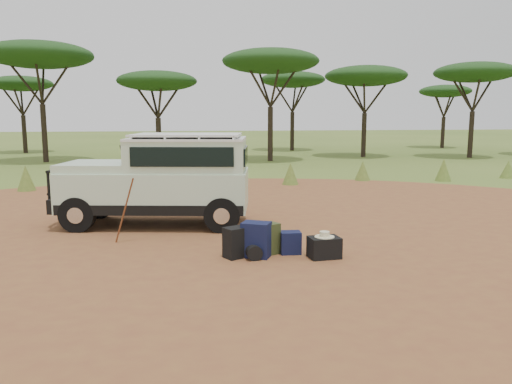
{
  "coord_description": "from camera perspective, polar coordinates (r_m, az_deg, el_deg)",
  "views": [
    {
      "loc": [
        -0.99,
        -9.07,
        2.5
      ],
      "look_at": [
        0.51,
        0.5,
        1.0
      ],
      "focal_mm": 35.0,
      "sensor_mm": 36.0,
      "label": 1
    }
  ],
  "objects": [
    {
      "name": "ground",
      "position": [
        9.47,
        -2.58,
        -6.53
      ],
      "size": [
        140.0,
        140.0,
        0.0
      ],
      "primitive_type": "plane",
      "color": "#4E6825",
      "rests_on": "ground"
    },
    {
      "name": "dirt_clearing",
      "position": [
        9.46,
        -2.58,
        -6.5
      ],
      "size": [
        23.0,
        23.0,
        0.01
      ],
      "primitive_type": "cylinder",
      "color": "brown",
      "rests_on": "ground"
    },
    {
      "name": "grass_fringe",
      "position": [
        17.9,
        -5.29,
        2.05
      ],
      "size": [
        36.6,
        1.6,
        0.9
      ],
      "color": "#4E6825",
      "rests_on": "ground"
    },
    {
      "name": "acacia_treeline",
      "position": [
        29.03,
        -5.56,
        13.46
      ],
      "size": [
        46.7,
        13.2,
        6.26
      ],
      "color": "#2D2219",
      "rests_on": "ground"
    },
    {
      "name": "safari_vehicle",
      "position": [
        11.51,
        -10.66,
        1.19
      ],
      "size": [
        4.51,
        2.4,
        2.09
      ],
      "rotation": [
        0.0,
        0.0,
        -0.17
      ],
      "color": "beige",
      "rests_on": "ground"
    },
    {
      "name": "walking_staff",
      "position": [
        10.05,
        -14.8,
        -2.09
      ],
      "size": [
        0.44,
        0.21,
        1.3
      ],
      "primitive_type": "cylinder",
      "rotation": [
        0.32,
        0.0,
        1.17
      ],
      "color": "brown",
      "rests_on": "ground"
    },
    {
      "name": "backpack_black",
      "position": [
        8.83,
        -2.28,
        -5.8
      ],
      "size": [
        0.49,
        0.45,
        0.55
      ],
      "primitive_type": "cube",
      "rotation": [
        0.0,
        0.0,
        0.48
      ],
      "color": "black",
      "rests_on": "ground"
    },
    {
      "name": "backpack_navy",
      "position": [
        8.86,
        0.03,
        -5.48
      ],
      "size": [
        0.58,
        0.52,
        0.63
      ],
      "primitive_type": "cube",
      "rotation": [
        0.0,
        0.0,
        -0.46
      ],
      "color": "#12163A",
      "rests_on": "ground"
    },
    {
      "name": "backpack_olive",
      "position": [
        9.04,
        1.27,
        -5.39
      ],
      "size": [
        0.5,
        0.45,
        0.57
      ],
      "primitive_type": "cube",
      "rotation": [
        0.0,
        0.0,
        0.48
      ],
      "color": "#3B3E1C",
      "rests_on": "ground"
    },
    {
      "name": "duffel_navy",
      "position": [
        9.11,
        3.96,
        -5.81
      ],
      "size": [
        0.38,
        0.3,
        0.41
      ],
      "primitive_type": "cube",
      "rotation": [
        0.0,
        0.0,
        -0.05
      ],
      "color": "#12163A",
      "rests_on": "ground"
    },
    {
      "name": "hard_case",
      "position": [
        8.91,
        7.81,
        -6.31
      ],
      "size": [
        0.57,
        0.43,
        0.38
      ],
      "primitive_type": "cube",
      "rotation": [
        0.0,
        0.0,
        0.09
      ],
      "color": "black",
      "rests_on": "ground"
    },
    {
      "name": "stuff_sack",
      "position": [
        8.76,
        -0.29,
        -6.87
      ],
      "size": [
        0.29,
        0.29,
        0.27
      ],
      "primitive_type": "cylinder",
      "rotation": [
        1.57,
        0.0,
        0.07
      ],
      "color": "black",
      "rests_on": "ground"
    },
    {
      "name": "safari_hat",
      "position": [
        8.86,
        7.84,
        -4.89
      ],
      "size": [
        0.35,
        0.35,
        0.1
      ],
      "color": "beige",
      "rests_on": "hard_case"
    }
  ]
}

